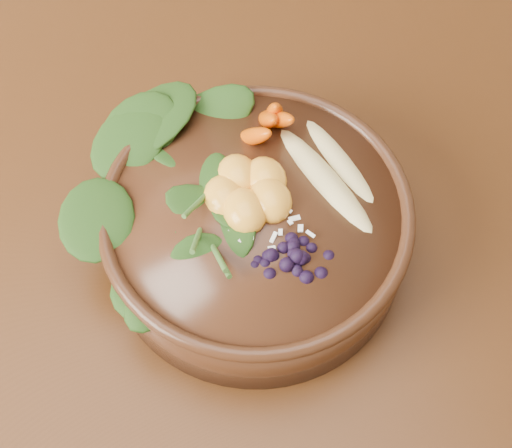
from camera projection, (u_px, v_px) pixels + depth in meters
The scene contains 9 objects.
ground at pixel (128, 384), 1.36m from camera, with size 4.00×4.00×0.00m, color #381E0F.
dining_table at pixel (35, 206), 0.79m from camera, with size 1.60×0.90×0.75m.
stoneware_bowl at pixel (256, 230), 0.63m from camera, with size 0.27×0.27×0.07m, color #412212.
kale_heap at pixel (181, 166), 0.60m from camera, with size 0.17×0.16×0.04m, color #264E16, non-canonical shape.
carrot_cluster at pixel (266, 101), 0.61m from camera, with size 0.06×0.06×0.07m, color #DA5001, non-canonical shape.
banana_halves at pixel (333, 161), 0.61m from camera, with size 0.08×0.15×0.03m.
mandarin_cluster at pixel (249, 184), 0.59m from camera, with size 0.08×0.08×0.03m, color #FFA72D, non-canonical shape.
blueberry_pile at pixel (292, 248), 0.56m from camera, with size 0.12×0.09×0.04m, color black, non-canonical shape.
coconut_flakes at pixel (268, 222), 0.59m from camera, with size 0.08×0.06×0.01m, color white, non-canonical shape.
Camera 1 is at (0.10, -0.47, 1.33)m, focal length 50.00 mm.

